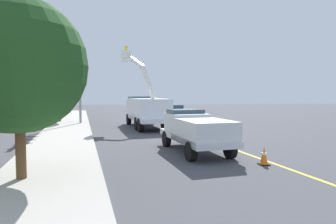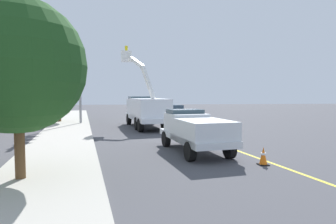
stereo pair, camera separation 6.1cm
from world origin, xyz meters
TOP-DOWN VIEW (x-y plane):
  - ground at (0.00, 0.00)m, footprint 120.00×120.00m
  - sidewalk_far_side at (-1.42, 8.62)m, footprint 59.79×13.32m
  - lane_centre_stripe at (0.00, 0.00)m, footprint 49.36×8.30m
  - utility_bucket_truck at (1.99, 2.60)m, footprint 8.50×4.08m
  - service_pickup_truck at (-9.15, 0.72)m, footprint 5.87×2.98m
  - passing_minivan at (9.85, -0.83)m, footprint 5.05×2.66m
  - traffic_cone_leading at (-12.14, -1.46)m, footprint 0.40×0.40m
  - traffic_cone_mid_front at (-5.83, -0.52)m, footprint 0.40×0.40m
  - traffic_cone_mid_rear at (0.02, 0.06)m, footprint 0.40×0.40m
  - traffic_cone_trailing at (6.56, 1.26)m, footprint 0.40×0.40m
  - traffic_signal_mast at (3.50, 8.39)m, footprint 6.02×1.26m
  - street_tree_left at (-13.28, 7.47)m, footprint 4.39×4.39m
  - street_tree_right at (7.48, 11.18)m, footprint 4.23×4.23m

SIDE VIEW (x-z plane):
  - ground at x=0.00m, z-range 0.00..0.00m
  - lane_centre_stripe at x=0.00m, z-range 0.00..0.01m
  - sidewalk_far_side at x=-1.42m, z-range 0.00..0.12m
  - traffic_cone_mid_rear at x=0.02m, z-range -0.01..0.72m
  - traffic_cone_leading at x=-12.14m, z-range -0.01..0.73m
  - traffic_cone_mid_front at x=-5.83m, z-range -0.01..0.78m
  - traffic_cone_trailing at x=6.56m, z-range -0.01..0.78m
  - passing_minivan at x=9.85m, z-range 0.13..1.82m
  - service_pickup_truck at x=-9.15m, z-range 0.09..2.15m
  - utility_bucket_truck at x=1.99m, z-range -1.94..5.16m
  - street_tree_left at x=-13.28m, z-range 0.79..6.79m
  - street_tree_right at x=7.48m, z-range 1.11..7.57m
  - traffic_signal_mast at x=3.50m, z-range 1.62..9.33m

